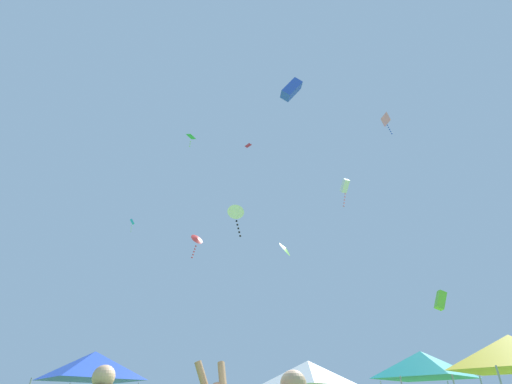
{
  "coord_description": "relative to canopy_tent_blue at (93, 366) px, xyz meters",
  "views": [
    {
      "loc": [
        0.19,
        -5.04,
        1.35
      ],
      "look_at": [
        -0.62,
        16.83,
        14.22
      ],
      "focal_mm": 26.04,
      "sensor_mm": 36.0,
      "label": 1
    }
  ],
  "objects": [
    {
      "name": "canopy_tent_teal",
      "position": [
        12.97,
        2.65,
        0.24
      ],
      "size": [
        3.3,
        3.3,
        3.53
      ],
      "color": "#9E9EA3",
      "rests_on": "ground"
    },
    {
      "name": "kite_lime_box",
      "position": [
        17.09,
        8.71,
        4.43
      ],
      "size": [
        0.88,
        0.48,
        1.21
      ],
      "color": "#75D138"
    },
    {
      "name": "kite_pink_diamond",
      "position": [
        16.34,
        8.82,
        19.02
      ],
      "size": [
        0.71,
        0.71,
        1.89
      ],
      "color": "pink"
    },
    {
      "name": "kite_red_diamond",
      "position": [
        4.78,
        12.98,
        20.08
      ],
      "size": [
        0.63,
        0.55,
        0.71
      ],
      "color": "red"
    },
    {
      "name": "kite_lime_delta",
      "position": [
        8.14,
        18.62,
        11.9
      ],
      "size": [
        1.56,
        1.87,
        1.46
      ],
      "color": "#75D138"
    },
    {
      "name": "canopy_tent_white",
      "position": [
        8.1,
        2.15,
        -0.11
      ],
      "size": [
        2.92,
        2.92,
        3.12
      ],
      "color": "#9E9EA3",
      "rests_on": "ground"
    },
    {
      "name": "kite_red_delta",
      "position": [
        -0.15,
        17.19,
        12.37
      ],
      "size": [
        1.4,
        1.37,
        2.59
      ],
      "color": "red"
    },
    {
      "name": "kite_green_diamond",
      "position": [
        1.22,
        5.7,
        15.29
      ],
      "size": [
        0.62,
        0.49,
        1.24
      ],
      "color": "green"
    },
    {
      "name": "kite_blue_box",
      "position": [
        7.83,
        -1.46,
        12.29
      ],
      "size": [
        1.17,
        0.64,
        1.28
      ],
      "color": "blue"
    },
    {
      "name": "canopy_tent_blue",
      "position": [
        0.0,
        0.0,
        0.0
      ],
      "size": [
        3.03,
        3.03,
        3.24
      ],
      "color": "#9E9EA3",
      "rests_on": "ground"
    },
    {
      "name": "kite_white_delta",
      "position": [
        3.53,
        16.26,
        14.66
      ],
      "size": [
        1.66,
        1.53,
        3.12
      ],
      "color": "white"
    },
    {
      "name": "kite_white_box",
      "position": [
        14.7,
        18.93,
        18.88
      ],
      "size": [
        1.03,
        1.54,
        3.28
      ],
      "color": "white"
    },
    {
      "name": "kite_cyan_box",
      "position": [
        -7.57,
        19.48,
        15.41
      ],
      "size": [
        0.52,
        0.37,
        1.37
      ],
      "color": "#2DB7CC"
    }
  ]
}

